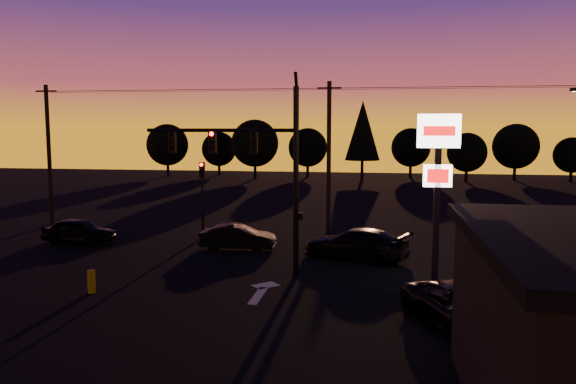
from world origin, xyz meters
name	(u,v)px	position (x,y,z in m)	size (l,w,h in m)	color
ground	(239,303)	(0.00, 0.00, 0.00)	(120.00, 120.00, 0.00)	black
lane_arrow	(262,291)	(0.50, 1.67, 0.01)	(1.20, 3.10, 0.01)	beige
traffic_signal_mast	(259,160)	(-0.10, 3.99, 4.94)	(6.79, 0.52, 8.58)	black
secondary_signal	(202,188)	(-5.00, 11.49, 2.86)	(0.30, 0.31, 4.35)	black
pylon_sign	(438,167)	(7.00, 1.50, 4.91)	(1.50, 0.28, 6.80)	black
utility_pole_0	(49,154)	(-16.00, 14.00, 4.59)	(1.40, 0.26, 9.00)	black
utility_pole_1	(329,157)	(2.00, 14.00, 4.59)	(1.40, 0.26, 9.00)	black
power_wires	(329,89)	(2.00, 14.00, 8.57)	(36.00, 1.22, 0.07)	black
bollard	(91,282)	(-5.90, 0.37, 0.44)	(0.29, 0.29, 0.88)	#BDC000
tree_0	(167,145)	(-22.00, 50.00, 4.06)	(5.36, 5.36, 6.74)	black
tree_1	(219,149)	(-16.00, 53.00, 3.43)	(4.54, 4.54, 5.71)	black
tree_2	(255,143)	(-10.00, 48.00, 4.37)	(5.77, 5.78, 7.26)	black
tree_3	(308,148)	(-4.00, 52.00, 3.75)	(4.95, 4.95, 6.22)	black
tree_4	(363,131)	(3.00, 49.00, 5.93)	(4.18, 4.18, 9.50)	black
tree_5	(411,148)	(9.00, 54.00, 3.75)	(4.95, 4.95, 6.22)	black
tree_6	(467,152)	(15.00, 48.00, 3.43)	(4.54, 4.54, 5.71)	black
tree_7	(516,146)	(21.00, 51.00, 4.06)	(5.36, 5.36, 6.74)	black
tree_8	(572,155)	(27.00, 50.00, 3.12)	(4.12, 4.12, 5.19)	black
car_left	(79,231)	(-11.27, 8.98, 0.68)	(1.60, 3.97, 1.35)	black
car_mid	(238,237)	(-2.26, 8.80, 0.65)	(1.37, 3.92, 1.29)	black
car_right	(356,244)	(3.90, 7.57, 0.75)	(2.09, 5.14, 1.49)	black
suv_parked	(461,307)	(7.56, -1.22, 0.66)	(2.17, 4.72, 1.31)	black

